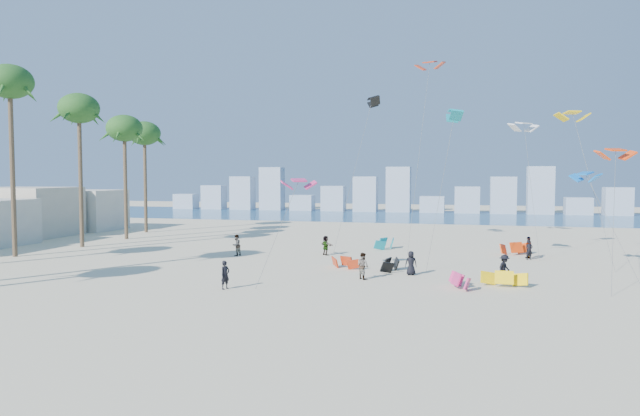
# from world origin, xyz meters

# --- Properties ---
(ground) EXTENTS (220.00, 220.00, 0.00)m
(ground) POSITION_xyz_m (0.00, 0.00, 0.00)
(ground) COLOR beige
(ground) RESTS_ON ground
(ocean) EXTENTS (220.00, 220.00, 0.00)m
(ocean) POSITION_xyz_m (0.00, 72.00, 0.01)
(ocean) COLOR navy
(ocean) RESTS_ON ground
(kitesurfer_near) EXTENTS (0.64, 0.75, 1.73)m
(kitesurfer_near) POSITION_xyz_m (-0.80, 7.60, 0.87)
(kitesurfer_near) COLOR black
(kitesurfer_near) RESTS_ON ground
(kitesurfer_mid) EXTENTS (1.09, 1.07, 1.77)m
(kitesurfer_mid) POSITION_xyz_m (6.71, 12.90, 0.89)
(kitesurfer_mid) COLOR gray
(kitesurfer_mid) RESTS_ON ground
(kitesurfers_far) EXTENTS (24.86, 12.46, 1.82)m
(kitesurfers_far) POSITION_xyz_m (8.12, 20.14, 0.87)
(kitesurfers_far) COLOR black
(kitesurfers_far) RESTS_ON ground
(grounded_kites) EXTENTS (15.94, 20.43, 0.99)m
(grounded_kites) POSITION_xyz_m (11.30, 19.85, 0.45)
(grounded_kites) COLOR #BA3012
(grounded_kites) RESTS_ON ground
(flying_kites) EXTENTS (23.24, 23.97, 18.06)m
(flying_kites) POSITION_xyz_m (13.15, 23.69, 11.77)
(flying_kites) COLOR #DA3076
(flying_kites) RESTS_ON ground
(palm_row) EXTENTS (8.88, 44.80, 16.10)m
(palm_row) POSITION_xyz_m (-22.32, 16.14, 12.14)
(palm_row) COLOR brown
(palm_row) RESTS_ON ground
(distant_skyline) EXTENTS (85.00, 3.00, 8.40)m
(distant_skyline) POSITION_xyz_m (-1.19, 82.00, 3.09)
(distant_skyline) COLOR #9EADBF
(distant_skyline) RESTS_ON ground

